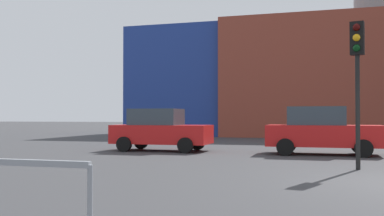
{
  "coord_description": "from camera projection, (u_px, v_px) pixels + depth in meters",
  "views": [
    {
      "loc": [
        -2.09,
        -10.37,
        1.43
      ],
      "look_at": [
        -7.65,
        8.84,
        1.82
      ],
      "focal_mm": 41.35,
      "sensor_mm": 36.0,
      "label": 1
    }
  ],
  "objects": [
    {
      "name": "building_backdrop",
      "position": [
        383.0,
        79.0,
        32.57
      ],
      "size": [
        37.5,
        10.34,
        10.41
      ],
      "color": "brown",
      "rests_on": "ground_plane"
    },
    {
      "name": "parked_car_0",
      "position": [
        160.0,
        130.0,
        18.5
      ],
      "size": [
        4.06,
        1.99,
        1.76
      ],
      "color": "red",
      "rests_on": "ground_plane"
    },
    {
      "name": "parked_car_1",
      "position": [
        321.0,
        131.0,
        16.69
      ],
      "size": [
        4.18,
        2.05,
        1.81
      ],
      "color": "red",
      "rests_on": "ground_plane"
    },
    {
      "name": "traffic_light_island",
      "position": [
        357.0,
        61.0,
        11.94
      ],
      "size": [
        0.4,
        0.39,
        4.0
      ],
      "rotation": [
        0.0,
        0.0,
        -1.78
      ],
      "color": "black",
      "rests_on": "ground_plane"
    }
  ]
}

